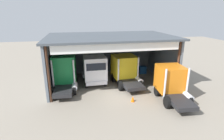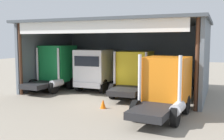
{
  "view_description": "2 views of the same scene",
  "coord_description": "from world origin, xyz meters",
  "px_view_note": "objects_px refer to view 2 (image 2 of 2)",
  "views": [
    {
      "loc": [
        -3.83,
        -15.9,
        8.02
      ],
      "look_at": [
        0.0,
        2.83,
        1.89
      ],
      "focal_mm": 28.83,
      "sensor_mm": 36.0,
      "label": 1
    },
    {
      "loc": [
        7.66,
        -15.76,
        4.04
      ],
      "look_at": [
        0.0,
        2.83,
        1.89
      ],
      "focal_mm": 42.62,
      "sensor_mm": 36.0,
      "label": 2
    }
  ],
  "objects_px": {
    "truck_green_center_right_bay": "(56,67)",
    "truck_yellow_left_bay": "(134,72)",
    "truck_orange_center_left_bay": "(165,85)",
    "truck_white_yard_outside": "(95,69)",
    "oil_drum": "(184,85)",
    "traffic_cone": "(103,104)",
    "tool_cart": "(185,85)"
  },
  "relations": [
    {
      "from": "truck_green_center_right_bay",
      "to": "traffic_cone",
      "type": "xyz_separation_m",
      "value": [
        6.27,
        -4.34,
        -1.65
      ]
    },
    {
      "from": "truck_white_yard_outside",
      "to": "truck_orange_center_left_bay",
      "type": "xyz_separation_m",
      "value": [
        6.76,
        -5.18,
        -0.12
      ]
    },
    {
      "from": "truck_yellow_left_bay",
      "to": "oil_drum",
      "type": "bearing_deg",
      "value": 45.17
    },
    {
      "from": "truck_yellow_left_bay",
      "to": "traffic_cone",
      "type": "height_order",
      "value": "truck_yellow_left_bay"
    },
    {
      "from": "truck_white_yard_outside",
      "to": "oil_drum",
      "type": "bearing_deg",
      "value": -154.88
    },
    {
      "from": "truck_yellow_left_bay",
      "to": "truck_orange_center_left_bay",
      "type": "relative_size",
      "value": 1.03
    },
    {
      "from": "tool_cart",
      "to": "traffic_cone",
      "type": "height_order",
      "value": "tool_cart"
    },
    {
      "from": "oil_drum",
      "to": "tool_cart",
      "type": "bearing_deg",
      "value": -73.31
    },
    {
      "from": "oil_drum",
      "to": "tool_cart",
      "type": "height_order",
      "value": "tool_cart"
    },
    {
      "from": "truck_orange_center_left_bay",
      "to": "traffic_cone",
      "type": "bearing_deg",
      "value": -177.27
    },
    {
      "from": "truck_orange_center_left_bay",
      "to": "tool_cart",
      "type": "height_order",
      "value": "truck_orange_center_left_bay"
    },
    {
      "from": "truck_orange_center_left_bay",
      "to": "oil_drum",
      "type": "bearing_deg",
      "value": 94.96
    },
    {
      "from": "traffic_cone",
      "to": "truck_yellow_left_bay",
      "type": "bearing_deg",
      "value": 83.89
    },
    {
      "from": "oil_drum",
      "to": "traffic_cone",
      "type": "xyz_separation_m",
      "value": [
        -3.69,
        -8.3,
        -0.15
      ]
    },
    {
      "from": "truck_yellow_left_bay",
      "to": "tool_cart",
      "type": "relative_size",
      "value": 5.42
    },
    {
      "from": "truck_white_yard_outside",
      "to": "truck_yellow_left_bay",
      "type": "bearing_deg",
      "value": 171.28
    },
    {
      "from": "truck_white_yard_outside",
      "to": "truck_yellow_left_bay",
      "type": "height_order",
      "value": "truck_white_yard_outside"
    },
    {
      "from": "truck_green_center_right_bay",
      "to": "tool_cart",
      "type": "distance_m",
      "value": 10.78
    },
    {
      "from": "truck_white_yard_outside",
      "to": "oil_drum",
      "type": "distance_m",
      "value": 7.57
    },
    {
      "from": "oil_drum",
      "to": "tool_cart",
      "type": "distance_m",
      "value": 0.66
    },
    {
      "from": "truck_yellow_left_bay",
      "to": "truck_green_center_right_bay",
      "type": "bearing_deg",
      "value": 177.69
    },
    {
      "from": "truck_green_center_right_bay",
      "to": "truck_yellow_left_bay",
      "type": "distance_m",
      "value": 6.77
    },
    {
      "from": "truck_white_yard_outside",
      "to": "tool_cart",
      "type": "height_order",
      "value": "truck_white_yard_outside"
    },
    {
      "from": "truck_green_center_right_bay",
      "to": "truck_white_yard_outside",
      "type": "relative_size",
      "value": 1.07
    },
    {
      "from": "tool_cart",
      "to": "truck_green_center_right_bay",
      "type": "bearing_deg",
      "value": -161.83
    },
    {
      "from": "truck_orange_center_left_bay",
      "to": "truck_green_center_right_bay",
      "type": "bearing_deg",
      "value": 160.58
    },
    {
      "from": "truck_green_center_right_bay",
      "to": "truck_yellow_left_bay",
      "type": "height_order",
      "value": "truck_green_center_right_bay"
    },
    {
      "from": "truck_yellow_left_bay",
      "to": "truck_white_yard_outside",
      "type": "bearing_deg",
      "value": 167.75
    },
    {
      "from": "truck_white_yard_outside",
      "to": "truck_orange_center_left_bay",
      "type": "distance_m",
      "value": 8.51
    },
    {
      "from": "truck_orange_center_left_bay",
      "to": "oil_drum",
      "type": "xyz_separation_m",
      "value": [
        -0.06,
        8.42,
        -1.26
      ]
    },
    {
      "from": "traffic_cone",
      "to": "truck_white_yard_outside",
      "type": "bearing_deg",
      "value": 120.76
    },
    {
      "from": "truck_green_center_right_bay",
      "to": "truck_white_yard_outside",
      "type": "height_order",
      "value": "truck_green_center_right_bay"
    }
  ]
}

